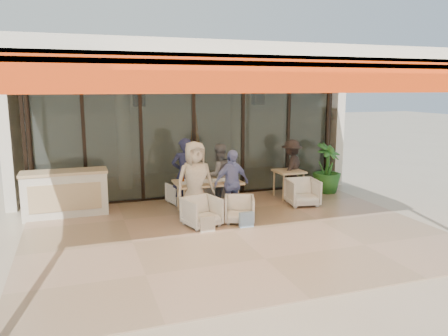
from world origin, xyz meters
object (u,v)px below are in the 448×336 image
object	(u,v)px
diner_cream	(195,181)
side_chair	(303,191)
dining_table	(207,184)
chair_near_right	(239,208)
potted_palm	(327,168)
chair_near_left	(202,211)
host_counter	(65,193)
chair_far_right	(213,188)
standing_woman	(291,168)
diner_periwinkle	(232,183)
diner_navy	(185,174)
diner_grey	(219,175)
chair_far_left	(180,192)
side_table	(289,174)

from	to	relation	value
diner_cream	side_chair	distance (m)	2.85
diner_cream	dining_table	bearing A→B (deg)	42.56
chair_near_right	potted_palm	xyz separation A→B (m)	(3.21, 1.71, 0.37)
chair_near_left	chair_near_right	size ratio (longest dim) A/B	1.08
host_counter	chair_far_right	size ratio (longest dim) A/B	2.73
standing_woman	diner_periwinkle	bearing A→B (deg)	-11.56
diner_cream	host_counter	bearing A→B (deg)	150.28
diner_cream	standing_woman	distance (m)	3.24
diner_periwinkle	potted_palm	xyz separation A→B (m)	(3.21, 1.21, -0.07)
dining_table	diner_cream	distance (m)	0.64
chair_near_right	potted_palm	bearing A→B (deg)	48.38
dining_table	chair_near_right	world-z (taller)	dining_table
chair_near_right	diner_navy	bearing A→B (deg)	141.26
diner_grey	standing_woman	xyz separation A→B (m)	(2.14, 0.35, -0.02)
host_counter	diner_cream	distance (m)	2.96
host_counter	chair_far_right	distance (m)	3.52
chair_near_left	standing_woman	world-z (taller)	standing_woman
chair_far_left	chair_near_right	size ratio (longest dim) A/B	0.94
diner_periwinkle	potted_palm	world-z (taller)	diner_periwinkle
diner_grey	diner_periwinkle	bearing A→B (deg)	83.42
chair_far_right	diner_periwinkle	bearing A→B (deg)	99.46
diner_cream	standing_woman	size ratio (longest dim) A/B	1.15
diner_navy	side_table	size ratio (longest dim) A/B	2.30
host_counter	chair_near_right	bearing A→B (deg)	-26.09
chair_far_right	side_chair	distance (m)	2.25
chair_far_right	dining_table	bearing A→B (deg)	75.19
chair_near_right	standing_woman	bearing A→B (deg)	59.55
dining_table	diner_periwinkle	xyz separation A→B (m)	(0.43, -0.46, 0.07)
side_table	side_chair	world-z (taller)	side_table
chair_near_right	side_table	xyz separation A→B (m)	(1.95, 1.52, 0.32)
side_table	side_chair	distance (m)	0.80
diner_grey	potted_palm	bearing A→B (deg)	179.01
host_counter	diner_grey	world-z (taller)	diner_grey
chair_near_right	chair_far_left	bearing A→B (deg)	134.14
chair_far_left	potted_palm	bearing A→B (deg)	163.02
side_chair	standing_woman	world-z (taller)	standing_woman
chair_far_right	diner_grey	bearing A→B (deg)	99.46
standing_woman	diner_cream	bearing A→B (deg)	-19.08
standing_woman	host_counter	bearing A→B (deg)	-41.53
diner_grey	diner_periwinkle	xyz separation A→B (m)	(0.00, -0.90, -0.01)
chair_far_right	chair_near_right	world-z (taller)	chair_far_right
dining_table	side_table	bearing A→B (deg)	13.38
diner_grey	diner_navy	bearing A→B (deg)	-6.58
potted_palm	chair_far_right	bearing A→B (deg)	176.69
host_counter	diner_grey	bearing A→B (deg)	-5.22
chair_far_left	diner_periwinkle	xyz separation A→B (m)	(0.84, -1.40, 0.46)
chair_near_right	side_chair	bearing A→B (deg)	41.87
chair_near_left	chair_near_right	world-z (taller)	chair_near_left
chair_far_left	standing_woman	world-z (taller)	standing_woman
diner_cream	potted_palm	world-z (taller)	diner_cream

